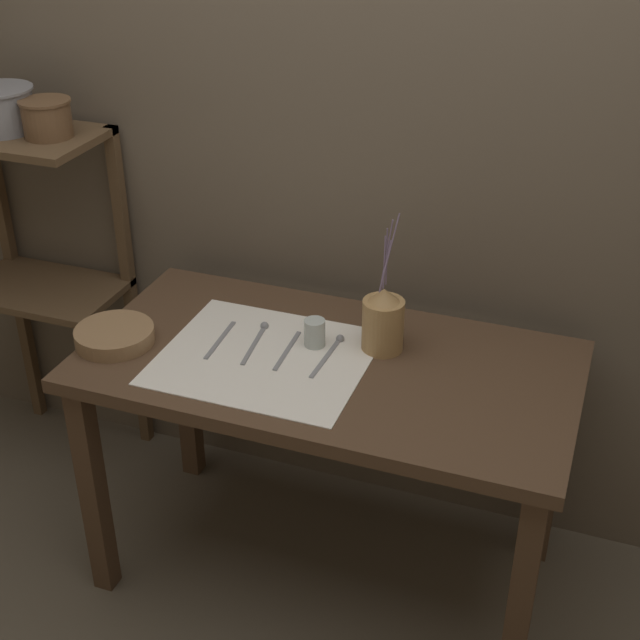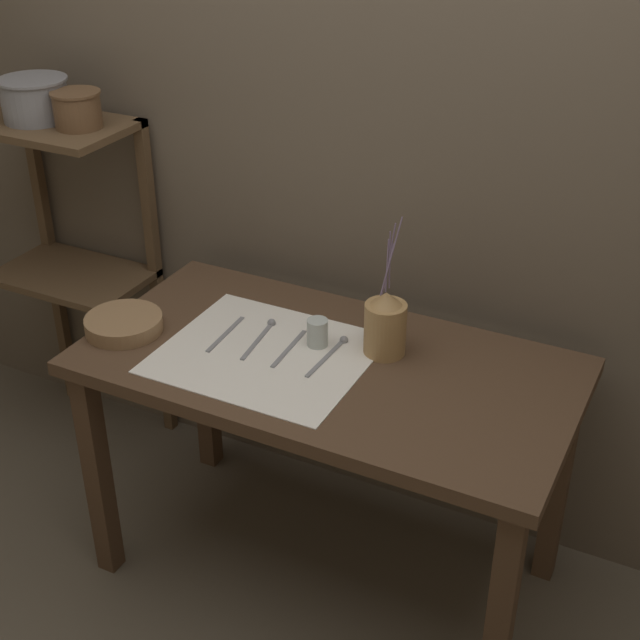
# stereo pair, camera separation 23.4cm
# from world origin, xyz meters

# --- Properties ---
(ground_plane) EXTENTS (12.00, 12.00, 0.00)m
(ground_plane) POSITION_xyz_m (0.00, 0.00, 0.00)
(ground_plane) COLOR brown
(stone_wall_back) EXTENTS (7.00, 0.06, 2.40)m
(stone_wall_back) POSITION_xyz_m (0.00, 0.46, 1.20)
(stone_wall_back) COLOR brown
(stone_wall_back) RESTS_ON ground_plane
(wooden_table) EXTENTS (1.34, 0.70, 0.77)m
(wooden_table) POSITION_xyz_m (0.00, 0.00, 0.66)
(wooden_table) COLOR #4C3523
(wooden_table) RESTS_ON ground_plane
(wooden_shelf_unit) EXTENTS (0.51, 0.33, 1.20)m
(wooden_shelf_unit) POSITION_xyz_m (-1.10, 0.28, 0.84)
(wooden_shelf_unit) COLOR brown
(wooden_shelf_unit) RESTS_ON ground_plane
(linen_cloth) EXTENTS (0.55, 0.49, 0.00)m
(linen_cloth) POSITION_xyz_m (-0.16, -0.05, 0.77)
(linen_cloth) COLOR white
(linen_cloth) RESTS_ON wooden_table
(pitcher_with_flowers) EXTENTS (0.11, 0.11, 0.40)m
(pitcher_with_flowers) POSITION_xyz_m (0.12, 0.11, 0.85)
(pitcher_with_flowers) COLOR #A87F4C
(pitcher_with_flowers) RESTS_ON wooden_table
(wooden_bowl) EXTENTS (0.22, 0.22, 0.04)m
(wooden_bowl) POSITION_xyz_m (-0.59, -0.12, 0.79)
(wooden_bowl) COLOR #8E6B47
(wooden_bowl) RESTS_ON wooden_table
(glass_tumbler_near) EXTENTS (0.06, 0.06, 0.08)m
(glass_tumbler_near) POSITION_xyz_m (-0.06, 0.06, 0.81)
(glass_tumbler_near) COLOR #B7C1BC
(glass_tumbler_near) RESTS_ON wooden_table
(fork_inner) EXTENTS (0.02, 0.21, 0.00)m
(fork_inner) POSITION_xyz_m (-0.31, -0.01, 0.77)
(fork_inner) COLOR gray
(fork_inner) RESTS_ON wooden_table
(spoon_outer) EXTENTS (0.04, 0.22, 0.02)m
(spoon_outer) POSITION_xyz_m (-0.22, 0.05, 0.77)
(spoon_outer) COLOR gray
(spoon_outer) RESTS_ON wooden_table
(fork_outer) EXTENTS (0.02, 0.21, 0.00)m
(fork_outer) POSITION_xyz_m (-0.12, -0.00, 0.77)
(fork_outer) COLOR gray
(fork_outer) RESTS_ON wooden_table
(spoon_inner) EXTENTS (0.03, 0.22, 0.02)m
(spoon_inner) POSITION_xyz_m (-0.00, 0.06, 0.77)
(spoon_inner) COLOR gray
(spoon_inner) RESTS_ON wooden_table
(metal_pot_small) EXTENTS (0.15, 0.15, 0.11)m
(metal_pot_small) POSITION_xyz_m (-0.97, 0.24, 1.26)
(metal_pot_small) COLOR brown
(metal_pot_small) RESTS_ON wooden_shelf_unit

